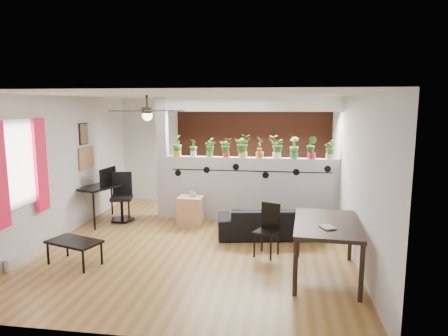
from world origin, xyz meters
TOP-DOWN VIEW (x-y plane):
  - room_shell at (0.00, 0.00)m, footprint 6.30×7.10m
  - partition_wall at (0.80, 1.50)m, footprint 3.60×0.18m
  - ceiling_header at (0.80, 1.50)m, footprint 3.60×0.18m
  - pier_column at (-1.11, 1.50)m, footprint 0.22×0.20m
  - brick_panel at (0.80, 2.97)m, footprint 3.90×0.05m
  - vine_decal at (0.80, 1.40)m, footprint 3.31×0.01m
  - window_assembly at (-2.56, -1.20)m, footprint 0.09×1.30m
  - baseboard_heater at (-2.54, -1.20)m, footprint 0.08×1.00m
  - corkboard at (-2.58, 0.95)m, footprint 0.03×0.60m
  - framed_art at (-2.58, 0.90)m, footprint 0.03×0.34m
  - ceiling_fan at (-0.80, -0.30)m, footprint 1.19×1.19m
  - potted_plant_0 at (-0.78, 1.50)m, footprint 0.28×0.30m
  - potted_plant_1 at (-0.43, 1.50)m, footprint 0.23×0.22m
  - potted_plant_2 at (-0.08, 1.50)m, footprint 0.23×0.24m
  - potted_plant_3 at (0.27, 1.50)m, footprint 0.22×0.18m
  - potted_plant_4 at (0.62, 1.50)m, footprint 0.29×0.24m
  - potted_plant_5 at (0.98, 1.50)m, footprint 0.24×0.27m
  - potted_plant_6 at (1.33, 1.50)m, footprint 0.28×0.25m
  - potted_plant_7 at (1.68, 1.50)m, footprint 0.27×0.23m
  - potted_plant_8 at (2.03, 1.50)m, footprint 0.30×0.28m
  - potted_plant_9 at (2.38, 1.50)m, footprint 0.20×0.23m
  - sofa at (1.24, 0.52)m, footprint 1.95×1.03m
  - cube_shelf at (-0.38, 0.97)m, footprint 0.50×0.44m
  - cup at (-0.33, 0.97)m, footprint 0.15×0.15m
  - computer_desk at (-2.25, 0.95)m, footprint 0.89×1.21m
  - monitor at (-2.25, 1.10)m, footprint 0.34×0.10m
  - office_chair at (-1.89, 1.08)m, footprint 0.52×0.53m
  - dining_table at (2.08, -1.14)m, footprint 0.98×1.52m
  - book at (1.98, -1.44)m, footprint 0.24×0.27m
  - folding_chair at (1.25, -0.42)m, footprint 0.45×0.45m
  - coffee_table at (-1.69, -1.27)m, footprint 0.92×0.68m

SIDE VIEW (x-z plane):
  - baseboard_heater at x=-2.54m, z-range 0.00..0.18m
  - sofa at x=1.24m, z-range 0.00..0.54m
  - cube_shelf at x=-0.38m, z-range 0.00..0.60m
  - coffee_table at x=-1.69m, z-range 0.15..0.53m
  - office_chair at x=-1.89m, z-range -0.06..0.95m
  - folding_chair at x=1.25m, z-range 0.08..0.93m
  - cup at x=-0.33m, z-range 0.60..0.70m
  - partition_wall at x=0.80m, z-range 0.00..1.35m
  - computer_desk at x=-2.25m, z-range 0.32..1.10m
  - dining_table at x=2.08m, z-range 0.32..1.12m
  - book at x=1.98m, z-range 0.80..0.82m
  - monitor at x=-2.25m, z-range 0.78..0.97m
  - vine_decal at x=0.80m, z-range 0.93..1.23m
  - room_shell at x=0.00m, z-range -0.15..2.75m
  - pier_column at x=-1.11m, z-range 0.00..2.60m
  - brick_panel at x=0.80m, z-range 0.00..2.60m
  - corkboard at x=-2.58m, z-range 1.12..1.58m
  - window_assembly at x=-2.56m, z-range 0.73..2.28m
  - potted_plant_1 at x=-0.43m, z-range 1.36..1.74m
  - potted_plant_2 at x=-0.08m, z-range 1.36..1.75m
  - potted_plant_9 at x=2.38m, z-range 1.36..1.75m
  - potted_plant_3 at x=0.27m, z-range 1.36..1.77m
  - potted_plant_7 at x=1.68m, z-range 1.36..1.80m
  - potted_plant_5 at x=0.98m, z-range 1.36..1.81m
  - potted_plant_0 at x=-0.78m, z-range 1.36..1.82m
  - potted_plant_8 at x=2.03m, z-range 1.36..1.82m
  - potted_plant_6 at x=1.33m, z-range 1.36..1.83m
  - potted_plant_4 at x=0.62m, z-range 1.36..1.85m
  - framed_art at x=-2.58m, z-range 1.63..2.07m
  - ceiling_fan at x=-0.80m, z-range 2.10..2.53m
  - ceiling_header at x=0.80m, z-range 2.30..2.60m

